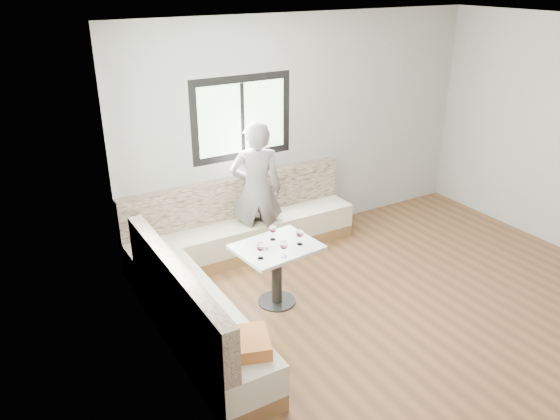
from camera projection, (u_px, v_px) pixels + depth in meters
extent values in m
cube|color=brown|center=(437.00, 319.00, 5.53)|extent=(5.00, 5.00, 0.01)
cube|color=white|center=(478.00, 30.00, 4.40)|extent=(5.00, 5.00, 0.01)
cube|color=#B7B7B2|center=(305.00, 128.00, 6.93)|extent=(5.00, 0.01, 2.80)
cube|color=#B7B7B2|center=(201.00, 259.00, 3.80)|extent=(0.01, 5.00, 2.80)
cube|color=black|center=(242.00, 118.00, 6.40)|extent=(1.30, 0.02, 1.00)
cube|color=black|center=(156.00, 185.00, 4.41)|extent=(0.02, 1.30, 1.00)
cube|color=brown|center=(245.00, 248.00, 6.76)|extent=(2.90, 0.55, 0.16)
cube|color=beige|center=(244.00, 232.00, 6.67)|extent=(2.90, 0.55, 0.29)
cube|color=beige|center=(236.00, 197.00, 6.67)|extent=(2.90, 0.14, 0.50)
cube|color=brown|center=(202.00, 339.00, 5.11)|extent=(0.55, 2.25, 0.16)
cube|color=beige|center=(200.00, 319.00, 5.02)|extent=(0.55, 2.25, 0.29)
cube|color=beige|center=(176.00, 288.00, 4.77)|extent=(0.14, 2.25, 0.50)
cube|color=#AC412A|center=(245.00, 343.00, 4.36)|extent=(0.49, 0.49, 0.12)
cylinder|color=black|center=(277.00, 301.00, 5.81)|extent=(0.40, 0.40, 0.02)
cylinder|color=black|center=(277.00, 276.00, 5.69)|extent=(0.11, 0.11, 0.64)
cube|color=silver|center=(277.00, 247.00, 5.55)|extent=(0.88, 0.72, 0.04)
imported|color=slate|center=(257.00, 191.00, 6.46)|extent=(0.73, 0.61, 1.69)
cylinder|color=white|center=(264.00, 247.00, 5.48)|extent=(0.09, 0.09, 0.03)
sphere|color=black|center=(264.00, 246.00, 5.49)|extent=(0.02, 0.02, 0.02)
sphere|color=black|center=(263.00, 246.00, 5.48)|extent=(0.02, 0.02, 0.02)
sphere|color=black|center=(265.00, 247.00, 5.47)|extent=(0.02, 0.02, 0.02)
cylinder|color=white|center=(261.00, 258.00, 5.30)|extent=(0.06, 0.06, 0.01)
cylinder|color=white|center=(261.00, 254.00, 5.29)|extent=(0.01, 0.01, 0.08)
ellipsoid|color=white|center=(260.00, 247.00, 5.25)|extent=(0.08, 0.08, 0.10)
cylinder|color=#440214|center=(260.00, 249.00, 5.26)|extent=(0.05, 0.05, 0.02)
cylinder|color=white|center=(284.00, 256.00, 5.34)|extent=(0.06, 0.06, 0.01)
cylinder|color=white|center=(284.00, 253.00, 5.32)|extent=(0.01, 0.01, 0.08)
ellipsoid|color=white|center=(284.00, 245.00, 5.28)|extent=(0.08, 0.08, 0.10)
cylinder|color=#440214|center=(284.00, 247.00, 5.29)|extent=(0.05, 0.05, 0.02)
cylinder|color=white|center=(300.00, 244.00, 5.57)|extent=(0.06, 0.06, 0.01)
cylinder|color=white|center=(300.00, 240.00, 5.56)|extent=(0.01, 0.01, 0.08)
ellipsoid|color=white|center=(300.00, 233.00, 5.52)|extent=(0.08, 0.08, 0.10)
cylinder|color=#440214|center=(300.00, 235.00, 5.53)|extent=(0.05, 0.05, 0.02)
cylinder|color=white|center=(273.00, 239.00, 5.67)|extent=(0.06, 0.06, 0.01)
cylinder|color=white|center=(273.00, 236.00, 5.65)|extent=(0.01, 0.01, 0.08)
ellipsoid|color=white|center=(273.00, 228.00, 5.62)|extent=(0.08, 0.08, 0.10)
cylinder|color=#440214|center=(273.00, 230.00, 5.63)|extent=(0.05, 0.05, 0.02)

